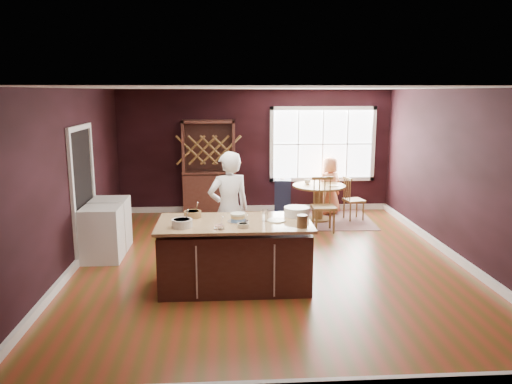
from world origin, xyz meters
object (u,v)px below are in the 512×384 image
chair_east (354,198)px  hutch (209,168)px  layer_cake (238,218)px  chair_north (325,191)px  toddler (281,180)px  washer (102,234)px  baker (229,210)px  chair_south (324,205)px  dining_table (319,195)px  seated_woman (330,186)px  kitchen_island (235,255)px  dryer (111,223)px  high_chair (283,197)px

chair_east → hutch: size_ratio=0.45×
layer_cake → chair_north: layer_cake is taller
toddler → washer: 4.12m
baker → layer_cake: bearing=79.6°
baker → chair_east: 3.77m
layer_cake → chair_south: 3.18m
dining_table → seated_woman: 0.61m
chair_east → hutch: bearing=65.4°
kitchen_island → hutch: (-0.45, 4.14, 0.59)m
chair_south → washer: chair_south is taller
kitchen_island → dining_table: 3.93m
kitchen_island → washer: 2.40m
chair_north → dryer: size_ratio=1.06×
chair_south → chair_north: bearing=77.0°
layer_cake → dryer: layer_cake is taller
dining_table → high_chair: bearing=153.4°
seated_woman → toddler: bearing=-16.1°
baker → dryer: baker is taller
chair_south → chair_north: chair_south is taller
baker → chair_south: bearing=-153.4°
chair_south → hutch: size_ratio=0.51×
chair_east → washer: 5.17m
kitchen_island → dining_table: kitchen_island is taller
chair_east → layer_cake: bearing=132.0°
hutch → washer: 3.41m
chair_east → chair_north: (-0.43, 0.84, -0.00)m
hutch → dryer: hutch is taller
seated_woman → washer: bearing=9.1°
baker → dryer: (-2.01, 1.04, -0.46)m
chair_north → high_chair: 1.13m
high_chair → washer: washer is taller
chair_south → dryer: 3.92m
seated_woman → kitchen_island: bearing=37.3°
dining_table → layer_cake: (-1.78, -3.48, 0.44)m
baker → dining_table: bearing=-143.7°
chair_north → hutch: (-2.59, -0.16, 0.57)m
kitchen_island → chair_north: bearing=63.6°
layer_cake → chair_east: (2.52, 3.47, -0.52)m
seated_woman → washer: (-4.24, -2.78, -0.20)m
chair_east → chair_north: 0.94m
dining_table → chair_north: size_ratio=1.19×
washer → chair_south: bearing=20.5°
chair_south → chair_north: size_ratio=1.14×
toddler → high_chair: bearing=12.0°
baker → hutch: hutch is taller
layer_cake → chair_east: layer_cake is taller
dryer → dining_table: bearing=22.7°
chair_north → toddler: size_ratio=3.53×
baker → chair_north: (2.21, 3.50, -0.43)m
dining_table → chair_north: (0.31, 0.83, -0.08)m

